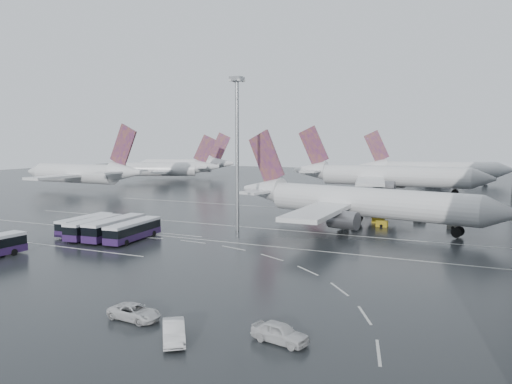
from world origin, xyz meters
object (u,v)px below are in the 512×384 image
at_px(airliner_gate_b, 384,176).
at_px(bus_row_near_a, 85,224).
at_px(gse_cart_belly_e, 378,220).
at_px(jet_remote_mid, 168,169).
at_px(airliner_gate_c, 433,170).
at_px(bus_row_near_d, 133,230).
at_px(bus_row_near_b, 94,227).
at_px(van_curve_b, 280,333).
at_px(floodlight_mast, 237,135).
at_px(van_curve_c, 174,332).
at_px(bus_row_near_c, 115,227).
at_px(gse_cart_belly_a, 382,224).
at_px(gse_cart_belly_d, 453,226).
at_px(van_curve_a, 135,312).
at_px(jet_remote_west, 83,174).
at_px(airliner_main, 355,202).
at_px(jet_remote_far, 185,165).
at_px(gse_cart_belly_b, 420,219).

height_order(airliner_gate_b, bus_row_near_a, airliner_gate_b).
bearing_deg(gse_cart_belly_e, jet_remote_mid, 145.58).
relative_size(airliner_gate_c, bus_row_near_d, 4.36).
relative_size(bus_row_near_b, gse_cart_belly_e, 5.50).
distance_m(airliner_gate_b, van_curve_b, 120.29).
bearing_deg(van_curve_b, airliner_gate_b, 17.54).
bearing_deg(bus_row_near_d, gse_cart_belly_e, -49.08).
bearing_deg(bus_row_near_a, floodlight_mast, -62.33).
bearing_deg(jet_remote_mid, van_curve_c, 99.18).
bearing_deg(floodlight_mast, bus_row_near_c, -135.55).
relative_size(gse_cart_belly_a, gse_cart_belly_d, 1.00).
bearing_deg(van_curve_a, gse_cart_belly_d, -16.39).
bearing_deg(van_curve_a, bus_row_near_b, 51.73).
bearing_deg(jet_remote_mid, gse_cart_belly_a, 118.50).
distance_m(bus_row_near_a, van_curve_c, 53.43).
bearing_deg(bus_row_near_d, jet_remote_west, 43.74).
relative_size(bus_row_near_a, bus_row_near_d, 0.94).
relative_size(van_curve_a, gse_cart_belly_e, 2.22).
bearing_deg(bus_row_near_b, airliner_gate_b, -25.31).
distance_m(van_curve_b, floodlight_mast, 53.79).
bearing_deg(bus_row_near_b, van_curve_a, -138.49).
distance_m(jet_remote_mid, van_curve_a, 156.93).
bearing_deg(airliner_main, gse_cart_belly_d, 29.13).
height_order(van_curve_b, gse_cart_belly_d, van_curve_b).
bearing_deg(gse_cart_belly_e, bus_row_near_c, -137.21).
height_order(van_curve_a, floodlight_mast, floodlight_mast).
xyz_separation_m(jet_remote_mid, bus_row_near_c, (59.59, -100.86, -3.00)).
distance_m(bus_row_near_d, van_curve_c, 43.71).
bearing_deg(bus_row_near_b, bus_row_near_a, 57.41).
height_order(bus_row_near_d, van_curve_a, bus_row_near_d).
xyz_separation_m(floodlight_mast, gse_cart_belly_a, (23.31, 15.21, -16.87)).
height_order(van_curve_a, gse_cart_belly_a, van_curve_a).
distance_m(airliner_gate_b, airliner_gate_c, 47.44).
bearing_deg(bus_row_near_c, floodlight_mast, -49.80).
height_order(jet_remote_west, gse_cart_belly_a, jet_remote_west).
distance_m(jet_remote_west, van_curve_c, 131.99).
bearing_deg(jet_remote_far, van_curve_b, 106.91).
xyz_separation_m(airliner_gate_c, jet_remote_west, (-100.22, -79.26, 0.47)).
distance_m(jet_remote_far, bus_row_near_a, 134.93).
relative_size(bus_row_near_c, van_curve_a, 2.63).
bearing_deg(van_curve_b, jet_remote_far, 46.14).
bearing_deg(gse_cart_belly_a, bus_row_near_b, -144.10).
bearing_deg(van_curve_c, bus_row_near_d, 97.07).
distance_m(airliner_main, jet_remote_west, 101.12).
bearing_deg(bus_row_near_c, bus_row_near_b, 94.38).
bearing_deg(bus_row_near_b, jet_remote_west, 38.96).
distance_m(jet_remote_west, bus_row_near_d, 88.45).
bearing_deg(gse_cart_belly_b, airliner_main, -133.05).
height_order(airliner_gate_c, van_curve_a, airliner_gate_c).
xyz_separation_m(bus_row_near_a, gse_cart_belly_d, (59.19, 32.50, -1.04)).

